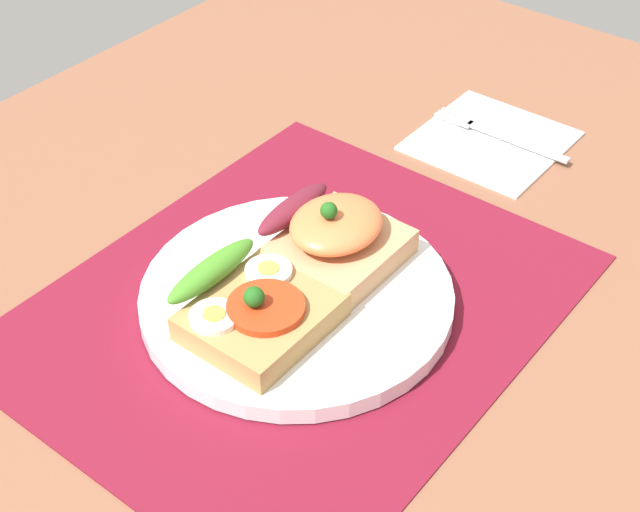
{
  "coord_description": "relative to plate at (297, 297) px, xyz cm",
  "views": [
    {
      "loc": [
        -42.47,
        -35.61,
        51.47
      ],
      "look_at": [
        3.0,
        0.0,
        3.31
      ],
      "focal_mm": 52.86,
      "sensor_mm": 36.0,
      "label": 1
    }
  ],
  "objects": [
    {
      "name": "napkin",
      "position": [
        30.64,
        -0.34,
        -0.75
      ],
      "size": [
        14.09,
        13.61,
        0.6
      ],
      "primitive_type": "cube",
      "color": "white",
      "rests_on": "ground_plane"
    },
    {
      "name": "plate",
      "position": [
        0.0,
        0.0,
        0.0
      ],
      "size": [
        24.93,
        24.93,
        1.51
      ],
      "primitive_type": "cylinder",
      "color": "white",
      "rests_on": "placemat"
    },
    {
      "name": "fork",
      "position": [
        31.27,
        -0.23,
        -0.29
      ],
      "size": [
        1.62,
        14.72,
        0.32
      ],
      "color": "#B7B7BC",
      "rests_on": "napkin"
    },
    {
      "name": "placemat",
      "position": [
        0.0,
        0.0,
        -0.9
      ],
      "size": [
        42.98,
        35.2,
        0.3
      ],
      "primitive_type": "cube",
      "color": "maroon",
      "rests_on": "ground_plane"
    },
    {
      "name": "sandwich_salmon",
      "position": [
        4.98,
        0.11,
        2.97
      ],
      "size": [
        10.04,
        10.3,
        6.1
      ],
      "color": "tan",
      "rests_on": "plate"
    },
    {
      "name": "ground_plane",
      "position": [
        0.0,
        0.0,
        -2.65
      ],
      "size": [
        120.0,
        90.0,
        3.2
      ],
      "primitive_type": "cube",
      "color": "brown"
    },
    {
      "name": "sandwich_egg_tomato",
      "position": [
        -4.92,
        0.08,
        2.3
      ],
      "size": [
        10.52,
        10.45,
        4.37
      ],
      "color": "#A97E48",
      "rests_on": "plate"
    }
  ]
}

